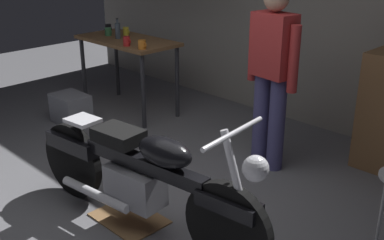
% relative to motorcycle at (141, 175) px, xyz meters
% --- Properties ---
extents(ground_plane, '(12.00, 12.00, 0.00)m').
position_rel_motorcycle_xyz_m(ground_plane, '(-0.20, -0.04, -0.45)').
color(ground_plane, slate).
extents(workbench, '(1.30, 0.64, 0.90)m').
position_rel_motorcycle_xyz_m(workbench, '(-2.12, 1.55, 0.34)').
color(workbench, brown).
rests_on(workbench, ground_plane).
extents(motorcycle, '(2.18, 0.64, 1.00)m').
position_rel_motorcycle_xyz_m(motorcycle, '(0.00, 0.00, 0.00)').
color(motorcycle, black).
rests_on(motorcycle, ground_plane).
extents(person_standing, '(0.57, 0.27, 1.67)m').
position_rel_motorcycle_xyz_m(person_standing, '(0.01, 1.52, 0.48)').
color(person_standing, '#4F4C85').
rests_on(person_standing, ground_plane).
extents(drip_tray, '(0.56, 0.40, 0.01)m').
position_rel_motorcycle_xyz_m(drip_tray, '(-0.17, 0.00, -0.44)').
color(drip_tray, olive).
rests_on(drip_tray, ground_plane).
extents(storage_bin, '(0.44, 0.32, 0.34)m').
position_rel_motorcycle_xyz_m(storage_bin, '(-2.27, 0.80, -0.28)').
color(storage_bin, gray).
rests_on(storage_bin, ground_plane).
extents(mug_yellow_tall, '(0.11, 0.07, 0.11)m').
position_rel_motorcycle_xyz_m(mug_yellow_tall, '(-2.25, 1.64, 0.50)').
color(mug_yellow_tall, yellow).
rests_on(mug_yellow_tall, workbench).
extents(mug_green_speckled, '(0.11, 0.08, 0.10)m').
position_rel_motorcycle_xyz_m(mug_green_speckled, '(-2.43, 1.51, 0.50)').
color(mug_green_speckled, '#3D7F4C').
rests_on(mug_green_speckled, workbench).
extents(mug_red_diner, '(0.11, 0.08, 0.11)m').
position_rel_motorcycle_xyz_m(mug_red_diner, '(-1.80, 1.31, 0.51)').
color(mug_red_diner, red).
rests_on(mug_red_diner, workbench).
extents(mug_orange_travel, '(0.12, 0.09, 0.10)m').
position_rel_motorcycle_xyz_m(mug_orange_travel, '(-1.57, 1.33, 0.50)').
color(mug_orange_travel, orange).
rests_on(mug_orange_travel, workbench).
extents(mug_black_matte, '(0.11, 0.07, 0.10)m').
position_rel_motorcycle_xyz_m(mug_black_matte, '(-2.59, 1.63, 0.50)').
color(mug_black_matte, black).
rests_on(mug_black_matte, workbench).
extents(bottle, '(0.06, 0.06, 0.24)m').
position_rel_motorcycle_xyz_m(bottle, '(-2.21, 1.49, 0.55)').
color(bottle, '#3F4C59').
rests_on(bottle, workbench).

